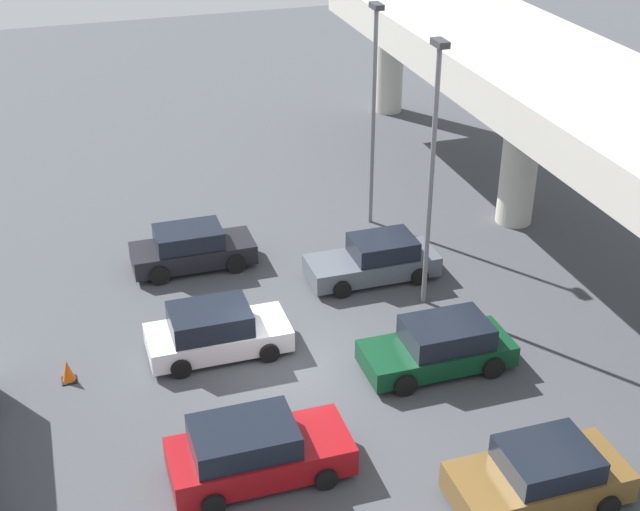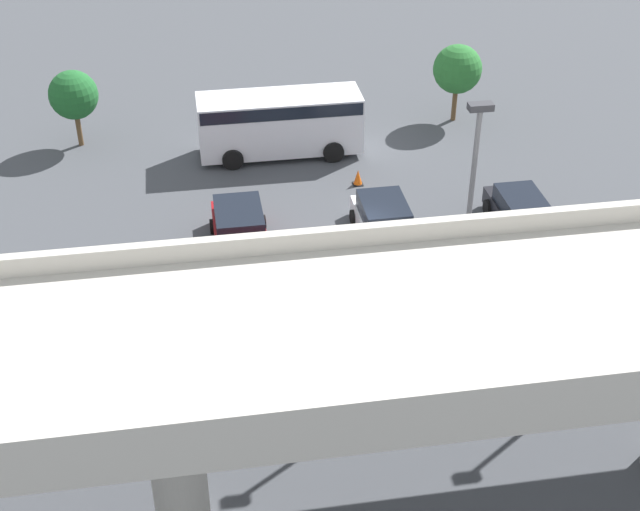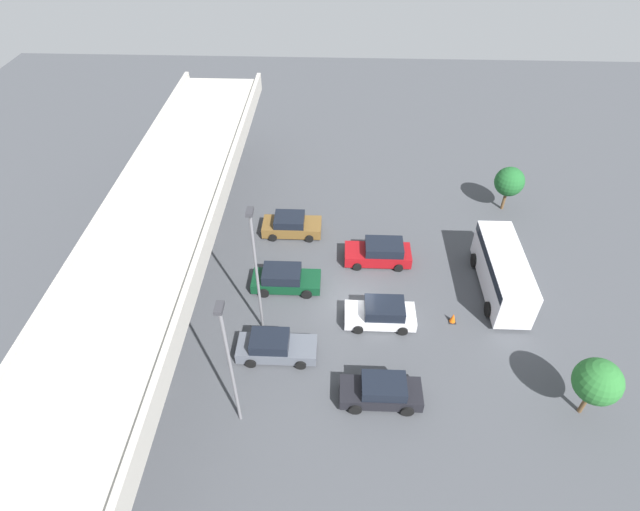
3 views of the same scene
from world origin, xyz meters
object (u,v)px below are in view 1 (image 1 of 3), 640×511
parked_car_1 (375,260)px  lamp_post_near_aisle (432,160)px  parked_car_0 (192,248)px  parked_car_5 (540,476)px  traffic_cone (68,372)px  parked_car_3 (440,346)px  parked_car_2 (216,331)px  lamp_post_mid_lot (374,101)px  parked_car_4 (255,451)px

parked_car_1 → lamp_post_near_aisle: bearing=116.5°
parked_car_0 → parked_car_5: size_ratio=1.00×
traffic_cone → parked_car_1: bearing=105.3°
parked_car_0 → parked_car_5: bearing=-67.1°
parked_car_3 → traffic_cone: (-2.65, -10.68, -0.40)m
parked_car_1 → lamp_post_near_aisle: 5.00m
parked_car_2 → lamp_post_mid_lot: size_ratio=0.51×
parked_car_5 → lamp_post_mid_lot: size_ratio=0.51×
parked_car_0 → parked_car_1: bearing=-24.6°
parked_car_2 → lamp_post_near_aisle: lamp_post_near_aisle is taller
parked_car_2 → parked_car_4: size_ratio=0.94×
parked_car_1 → lamp_post_near_aisle: lamp_post_near_aisle is taller
parked_car_4 → lamp_post_near_aisle: (-6.44, 7.43, 4.40)m
parked_car_2 → lamp_post_mid_lot: lamp_post_mid_lot is taller
parked_car_1 → parked_car_4: 10.62m
parked_car_3 → lamp_post_near_aisle: size_ratio=0.51×
parked_car_0 → traffic_cone: (5.69, -4.75, -0.40)m
parked_car_0 → traffic_cone: parked_car_0 is taller
lamp_post_near_aisle → parked_car_3: bearing=-16.4°
lamp_post_mid_lot → parked_car_5: bearing=-5.1°
parked_car_0 → parked_car_3: 10.23m
parked_car_1 → parked_car_5: bearing=90.0°
parked_car_2 → parked_car_3: bearing=-24.3°
lamp_post_mid_lot → traffic_cone: bearing=-59.5°
parked_car_2 → parked_car_4: parked_car_4 is taller
parked_car_0 → parked_car_4: 11.21m
lamp_post_mid_lot → traffic_cone: 14.82m
parked_car_2 → lamp_post_near_aisle: 8.55m
traffic_cone → parked_car_0: bearing=140.2°
parked_car_0 → lamp_post_mid_lot: 8.64m
parked_car_1 → lamp_post_near_aisle: size_ratio=0.51×
parked_car_1 → parked_car_5: size_ratio=1.05×
parked_car_1 → traffic_cone: size_ratio=6.57×
lamp_post_near_aisle → lamp_post_mid_lot: 6.22m
parked_car_5 → parked_car_1: bearing=-90.0°
traffic_cone → parked_car_5: bearing=51.8°
parked_car_2 → parked_car_1: bearing=24.0°
parked_car_1 → parked_car_4: (8.46, -6.42, 0.07)m
parked_car_4 → parked_car_3: bearing=24.2°
parked_car_4 → lamp_post_mid_lot: (-12.65, 7.82, 4.23)m
parked_car_5 → lamp_post_near_aisle: 10.43m
parked_car_5 → lamp_post_near_aisle: (-9.38, 1.01, 4.46)m
lamp_post_mid_lot → parked_car_0: bearing=-78.9°
parked_car_0 → lamp_post_near_aisle: size_ratio=0.49×
lamp_post_near_aisle → lamp_post_mid_lot: (-6.20, 0.39, -0.18)m
parked_car_5 → traffic_cone: size_ratio=6.24×
parked_car_3 → parked_car_4: bearing=24.2°
parked_car_0 → parked_car_4: size_ratio=0.95×
parked_car_3 → parked_car_4: 6.98m
parked_car_3 → parked_car_5: size_ratio=1.04×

